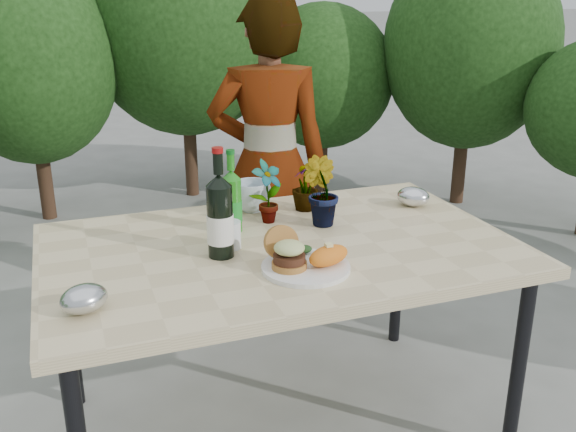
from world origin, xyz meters
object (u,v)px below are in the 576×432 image
object	(u,v)px
wine_bottle	(220,217)
person	(269,165)
dinner_plate	(306,268)
patio_table	(280,259)

from	to	relation	value
wine_bottle	person	xyz separation A→B (m)	(0.47, 0.91, -0.10)
wine_bottle	person	world-z (taller)	person
dinner_plate	wine_bottle	bearing A→B (deg)	138.01
dinner_plate	person	bearing A→B (deg)	77.38
patio_table	wine_bottle	distance (m)	0.29
wine_bottle	dinner_plate	bearing A→B (deg)	-18.29
dinner_plate	wine_bottle	world-z (taller)	wine_bottle
patio_table	person	bearing A→B (deg)	73.96
wine_bottle	person	bearing A→B (deg)	86.51
patio_table	person	world-z (taller)	person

